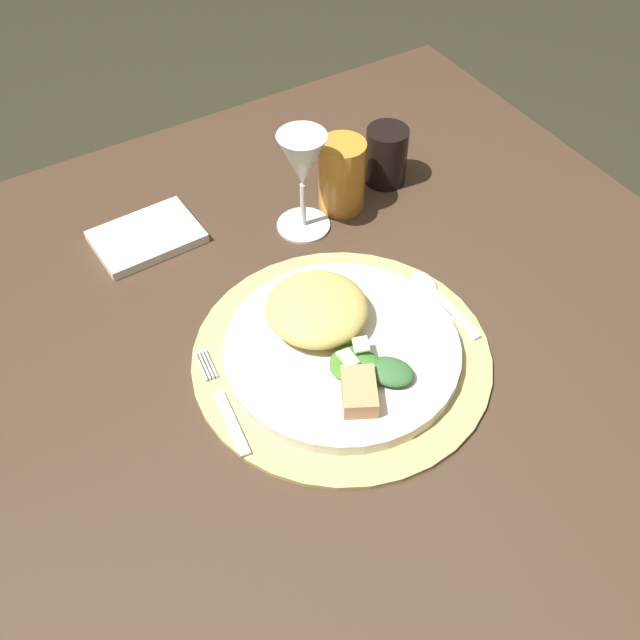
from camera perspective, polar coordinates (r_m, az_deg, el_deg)
ground_plane at (r=1.58m, az=-1.20°, el=-20.26°), size 6.00×6.00×0.00m
dining_table at (r=1.06m, az=-1.70°, el=-8.54°), size 1.15×1.03×0.76m
placemat at (r=0.91m, az=1.62°, el=-2.71°), size 0.36×0.36×0.01m
dinner_plate at (r=0.90m, az=1.63°, el=-2.26°), size 0.28×0.28×0.02m
pasta_serving at (r=0.91m, az=-0.22°, el=0.85°), size 0.13×0.13×0.04m
salad_greens at (r=0.87m, az=3.62°, el=-3.43°), size 0.10×0.11×0.03m
bread_piece at (r=0.84m, az=2.93°, el=-5.32°), size 0.06×0.07×0.02m
fork at (r=0.87m, az=-7.14°, el=-6.35°), size 0.03×0.16×0.00m
spoon at (r=0.99m, az=8.41°, el=2.09°), size 0.03×0.13×0.01m
napkin at (r=1.08m, az=-12.74°, el=6.04°), size 0.14×0.11×0.01m
wine_glass at (r=1.02m, az=-1.33°, el=11.40°), size 0.07×0.07×0.15m
amber_tumbler at (r=1.08m, az=1.63°, el=10.68°), size 0.07×0.07×0.10m
dark_tumbler at (r=1.14m, az=4.94°, el=12.07°), size 0.06×0.06×0.09m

